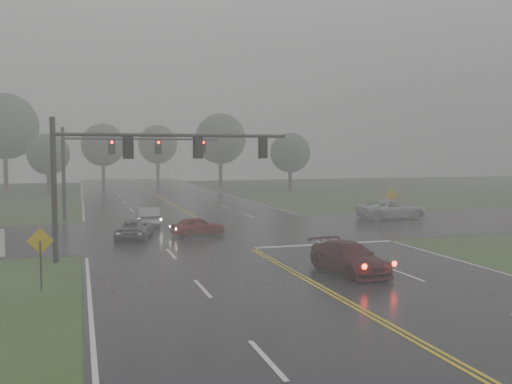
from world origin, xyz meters
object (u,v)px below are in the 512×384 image
object	(u,v)px
sedan_red	(198,235)
car_grey	(135,238)
pickup_white	(391,219)
sedan_maroon	(349,274)
sedan_silver	(148,226)
signal_gantry_far	(113,155)
signal_gantry_near	(130,161)

from	to	relation	value
sedan_red	car_grey	world-z (taller)	sedan_red
car_grey	pickup_white	bearing A→B (deg)	-154.32
sedan_maroon	pickup_white	world-z (taller)	pickup_white
sedan_silver	pickup_white	world-z (taller)	pickup_white
car_grey	signal_gantry_far	world-z (taller)	signal_gantry_far
car_grey	signal_gantry_far	distance (m)	11.82
car_grey	sedan_silver	bearing A→B (deg)	-90.49
pickup_white	signal_gantry_far	xyz separation A→B (m)	(-21.19, 6.62, 5.09)
sedan_maroon	sedan_silver	distance (m)	20.03
pickup_white	signal_gantry_far	distance (m)	22.78
signal_gantry_far	car_grey	bearing A→B (deg)	-86.67
signal_gantry_near	car_grey	bearing A→B (deg)	83.57
sedan_maroon	sedan_red	size ratio (longest dim) A/B	1.34
pickup_white	signal_gantry_near	xyz separation A→B (m)	(-21.36, -11.05, 4.92)
car_grey	pickup_white	world-z (taller)	pickup_white
sedan_maroon	sedan_red	distance (m)	13.98
sedan_red	signal_gantry_near	size ratio (longest dim) A/B	0.29
sedan_red	signal_gantry_far	bearing A→B (deg)	15.18
signal_gantry_near	signal_gantry_far	size ratio (longest dim) A/B	0.96
sedan_maroon	pickup_white	bearing A→B (deg)	47.89
sedan_red	sedan_silver	bearing A→B (deg)	16.93
signal_gantry_near	signal_gantry_far	world-z (taller)	signal_gantry_far
car_grey	signal_gantry_near	xyz separation A→B (m)	(-0.79, -7.01, 4.92)
sedan_red	signal_gantry_near	distance (m)	9.64
pickup_white	signal_gantry_far	world-z (taller)	signal_gantry_far
sedan_red	car_grey	bearing A→B (deg)	79.14
sedan_maroon	signal_gantry_far	size ratio (longest dim) A/B	0.38
car_grey	sedan_maroon	bearing A→B (deg)	135.16
signal_gantry_far	pickup_white	bearing A→B (deg)	-17.34
sedan_red	signal_gantry_near	xyz separation A→B (m)	(-4.76, -6.79, 4.92)
sedan_maroon	sedan_silver	bearing A→B (deg)	102.56
sedan_silver	car_grey	xyz separation A→B (m)	(-1.43, -5.31, 0.00)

